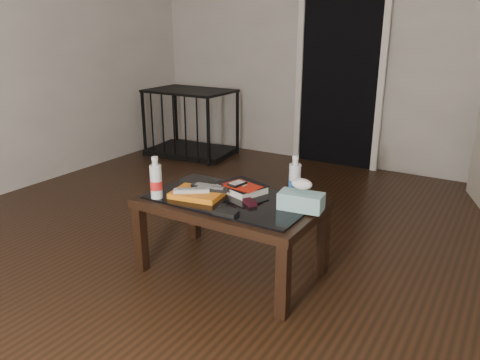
# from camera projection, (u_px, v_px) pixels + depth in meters

# --- Properties ---
(ground) EXTENTS (5.00, 5.00, 0.00)m
(ground) POSITION_uv_depth(u_px,v_px,m) (249.00, 277.00, 2.69)
(ground) COLOR black
(ground) RESTS_ON ground
(doorway) EXTENTS (0.90, 0.08, 2.07)m
(doorway) POSITION_uv_depth(u_px,v_px,m) (341.00, 63.00, 4.56)
(doorway) COLOR black
(doorway) RESTS_ON ground
(coffee_table) EXTENTS (1.00, 0.60, 0.46)m
(coffee_table) POSITION_uv_depth(u_px,v_px,m) (231.00, 208.00, 2.64)
(coffee_table) COLOR black
(coffee_table) RESTS_ON ground
(pet_crate) EXTENTS (0.97, 0.71, 0.71)m
(pet_crate) POSITION_uv_depth(u_px,v_px,m) (191.00, 134.00, 5.17)
(pet_crate) COLOR black
(pet_crate) RESTS_ON ground
(magazines) EXTENTS (0.31, 0.25, 0.03)m
(magazines) POSITION_uv_depth(u_px,v_px,m) (198.00, 194.00, 2.64)
(magazines) COLOR orange
(magazines) RESTS_ON coffee_table
(remote_silver) EXTENTS (0.19, 0.16, 0.02)m
(remote_silver) POSITION_uv_depth(u_px,v_px,m) (191.00, 190.00, 2.61)
(remote_silver) COLOR silver
(remote_silver) RESTS_ON magazines
(remote_black_front) EXTENTS (0.21, 0.10, 0.02)m
(remote_black_front) POSITION_uv_depth(u_px,v_px,m) (211.00, 189.00, 2.64)
(remote_black_front) COLOR black
(remote_black_front) RESTS_ON magazines
(remote_black_back) EXTENTS (0.21, 0.08, 0.02)m
(remote_black_back) POSITION_uv_depth(u_px,v_px,m) (208.00, 186.00, 2.68)
(remote_black_back) COLOR black
(remote_black_back) RESTS_ON magazines
(textbook) EXTENTS (0.30, 0.27, 0.05)m
(textbook) POSITION_uv_depth(u_px,v_px,m) (242.00, 188.00, 2.71)
(textbook) COLOR black
(textbook) RESTS_ON coffee_table
(dvd_mailers) EXTENTS (0.22, 0.19, 0.01)m
(dvd_mailers) POSITION_uv_depth(u_px,v_px,m) (242.00, 185.00, 2.67)
(dvd_mailers) COLOR red
(dvd_mailers) RESTS_ON textbook
(ipod) EXTENTS (0.08, 0.11, 0.02)m
(ipod) POSITION_uv_depth(u_px,v_px,m) (237.00, 184.00, 2.66)
(ipod) COLOR black
(ipod) RESTS_ON dvd_mailers
(flip_phone) EXTENTS (0.10, 0.09, 0.02)m
(flip_phone) POSITION_uv_depth(u_px,v_px,m) (250.00, 202.00, 2.52)
(flip_phone) COLOR black
(flip_phone) RESTS_ON coffee_table
(wallet) EXTENTS (0.13, 0.08, 0.02)m
(wallet) POSITION_uv_depth(u_px,v_px,m) (226.00, 213.00, 2.38)
(wallet) COLOR black
(wallet) RESTS_ON coffee_table
(water_bottle_left) EXTENTS (0.07, 0.07, 0.24)m
(water_bottle_left) POSITION_uv_depth(u_px,v_px,m) (156.00, 177.00, 2.58)
(water_bottle_left) COLOR silver
(water_bottle_left) RESTS_ON coffee_table
(water_bottle_right) EXTENTS (0.08, 0.08, 0.24)m
(water_bottle_right) POSITION_uv_depth(u_px,v_px,m) (295.00, 176.00, 2.60)
(water_bottle_right) COLOR silver
(water_bottle_right) RESTS_ON coffee_table
(tissue_box) EXTENTS (0.24, 0.15, 0.09)m
(tissue_box) POSITION_uv_depth(u_px,v_px,m) (301.00, 201.00, 2.44)
(tissue_box) COLOR teal
(tissue_box) RESTS_ON coffee_table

